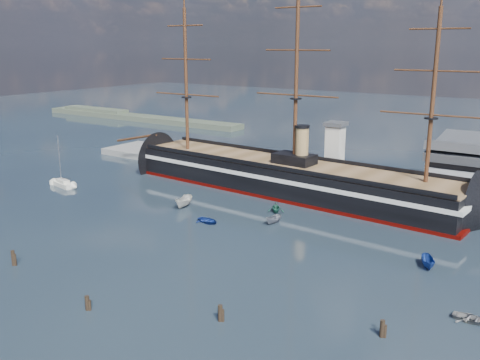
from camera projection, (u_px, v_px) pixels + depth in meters
The scene contains 16 objects.
ground at pixel (257, 216), 116.93m from camera, with size 600.00×600.00×0.00m, color #1B2431.
quay at pixel (362, 187), 140.37m from camera, with size 180.00×18.00×2.00m, color slate.
quay_tower at pixel (335, 150), 139.35m from camera, with size 5.00×5.00×15.00m.
shoreline at pixel (124, 116), 268.43m from camera, with size 120.00×10.00×4.00m.
warship at pixel (281, 176), 135.03m from camera, with size 113.41×22.43×53.94m.
sailboat at pixel (63, 183), 140.84m from camera, with size 8.77×4.10×13.52m.
motorboat_a at pixel (184, 207), 122.97m from camera, with size 7.72×2.83×3.09m, color silver.
motorboat_b at pixel (208, 223), 112.31m from camera, with size 3.16×1.26×1.47m, color navy.
motorboat_c at pixel (274, 224), 111.80m from camera, with size 5.50×2.02×2.20m, color slate.
motorboat_d at pixel (276, 212), 119.50m from camera, with size 6.88×2.98×2.52m, color #1B503F.
motorboat_e at pixel (470, 322), 72.43m from camera, with size 2.91×1.17×1.36m, color gray.
motorboat_f at pixel (428, 268), 89.78m from camera, with size 5.95×2.18×2.38m, color navy.
piling_near_left at pixel (14, 265), 90.86m from camera, with size 0.64×0.64×3.40m, color black.
piling_near_mid at pixel (88, 310), 75.64m from camera, with size 0.64×0.64×2.87m, color black.
piling_near_right at pixel (220, 321), 72.59m from camera, with size 0.64×0.64×3.09m, color black.
piling_far_right at pixel (382, 337), 68.67m from camera, with size 0.64×0.64×3.06m, color black.
Camera 1 is at (59.36, -54.27, 36.58)m, focal length 40.00 mm.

